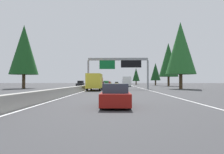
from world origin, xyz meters
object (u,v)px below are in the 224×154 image
(pickup_near_right, at_px, (106,83))
(minivan_mid_right, at_px, (108,83))
(sedan_far_center, at_px, (115,96))
(conifer_right_near, at_px, (181,48))
(bus_mid_center, at_px, (126,81))
(box_truck_near_center, at_px, (95,81))
(sedan_far_right, at_px, (110,83))
(sedan_distant_b, at_px, (101,85))
(conifer_left_near, at_px, (24,50))
(sign_gantry_overhead, at_px, (119,64))
(sedan_mid_left, at_px, (117,83))
(conifer_right_far, at_px, (155,72))
(conifer_right_mid, at_px, (168,60))
(oncoming_near, at_px, (80,84))
(conifer_right_distant, at_px, (136,75))

(pickup_near_right, relative_size, minivan_mid_right, 1.12)
(sedan_far_center, relative_size, conifer_right_near, 0.31)
(bus_mid_center, xyz_separation_m, minivan_mid_right, (28.59, 7.07, -0.77))
(box_truck_near_center, bearing_deg, pickup_near_right, -0.05)
(conifer_right_near, bearing_deg, sedan_far_right, 11.99)
(sedan_distant_b, bearing_deg, conifer_left_near, 98.86)
(sign_gantry_overhead, bearing_deg, sedan_mid_left, 0.39)
(conifer_left_near, bearing_deg, conifer_right_near, -94.43)
(sign_gantry_overhead, relative_size, conifer_right_near, 0.89)
(sign_gantry_overhead, distance_m, box_truck_near_center, 7.85)
(pickup_near_right, bearing_deg, sign_gantry_overhead, -172.87)
(sedan_distant_b, distance_m, conifer_left_near, 19.55)
(pickup_near_right, bearing_deg, minivan_mid_right, 0.06)
(conifer_right_near, bearing_deg, conifer_right_far, -3.27)
(bus_mid_center, xyz_separation_m, sedan_distant_b, (-18.95, 6.85, -1.03))
(pickup_near_right, xyz_separation_m, conifer_right_far, (9.82, -19.93, 4.73))
(box_truck_near_center, relative_size, conifer_right_mid, 0.57)
(conifer_right_far, bearing_deg, sedan_distant_b, 152.20)
(oncoming_near, bearing_deg, bus_mid_center, 83.84)
(bus_mid_center, bearing_deg, box_truck_near_center, 167.27)
(bus_mid_center, distance_m, conifer_right_near, 27.43)
(conifer_right_mid, bearing_deg, box_truck_near_center, 148.08)
(bus_mid_center, xyz_separation_m, conifer_left_near, (-21.68, 24.38, 7.17))
(sedan_distant_b, bearing_deg, pickup_near_right, 0.42)
(oncoming_near, distance_m, conifer_left_near, 26.26)
(bus_mid_center, bearing_deg, conifer_left_near, 131.65)
(sedan_far_right, relative_size, sedan_mid_left, 1.00)
(sedan_distant_b, height_order, conifer_right_near, conifer_right_near)
(box_truck_near_center, height_order, minivan_mid_right, box_truck_near_center)
(sedan_mid_left, distance_m, conifer_right_near, 58.83)
(conifer_right_distant, bearing_deg, sedan_far_right, 34.74)
(pickup_near_right, distance_m, conifer_right_mid, 23.69)
(pickup_near_right, height_order, sedan_distant_b, pickup_near_right)
(bus_mid_center, bearing_deg, minivan_mid_right, 13.88)
(sedan_far_right, bearing_deg, pickup_near_right, -179.90)
(sedan_far_right, distance_m, conifer_right_near, 84.94)
(sign_gantry_overhead, xyz_separation_m, conifer_right_near, (1.50, -13.17, 3.55))
(sign_gantry_overhead, bearing_deg, minivan_mid_right, 4.55)
(bus_mid_center, xyz_separation_m, conifer_right_near, (-24.38, -10.44, 6.99))
(conifer_right_mid, bearing_deg, sedan_mid_left, 31.51)
(sedan_mid_left, distance_m, conifer_left_near, 58.60)
(minivan_mid_right, bearing_deg, sedan_distant_b, -179.73)
(box_truck_near_center, xyz_separation_m, bus_mid_center, (31.36, -7.09, 0.11))
(sedan_far_center, relative_size, conifer_right_far, 0.47)
(conifer_right_mid, bearing_deg, sedan_far_center, 163.36)
(sedan_far_center, bearing_deg, conifer_right_near, -23.21)
(pickup_near_right, bearing_deg, bus_mid_center, -140.84)
(minivan_mid_right, distance_m, oncoming_near, 28.18)
(sedan_far_center, xyz_separation_m, sedan_mid_left, (88.66, -0.16, 0.00))
(sedan_mid_left, bearing_deg, conifer_right_distant, -58.36)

